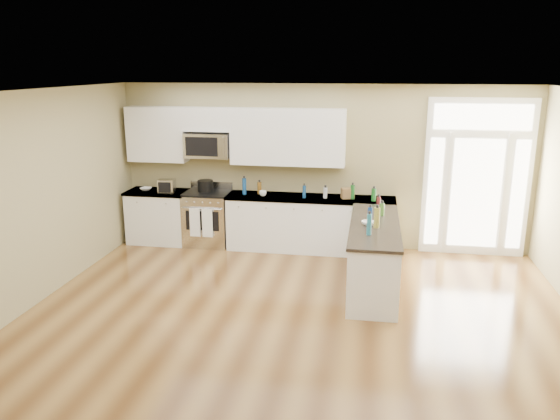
# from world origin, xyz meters

# --- Properties ---
(ground) EXTENTS (8.00, 8.00, 0.00)m
(ground) POSITION_xyz_m (0.00, 0.00, 0.00)
(ground) COLOR brown
(room_shell) EXTENTS (8.00, 8.00, 8.00)m
(room_shell) POSITION_xyz_m (0.00, 0.00, 1.71)
(room_shell) COLOR #9A8F61
(room_shell) RESTS_ON ground
(back_cabinet_left) EXTENTS (1.10, 0.66, 0.94)m
(back_cabinet_left) POSITION_xyz_m (-2.87, 3.69, 0.44)
(back_cabinet_left) COLOR white
(back_cabinet_left) RESTS_ON ground
(back_cabinet_right) EXTENTS (2.85, 0.66, 0.94)m
(back_cabinet_right) POSITION_xyz_m (-0.16, 3.69, 0.44)
(back_cabinet_right) COLOR white
(back_cabinet_right) RESTS_ON ground
(peninsula_cabinet) EXTENTS (0.69, 2.32, 0.94)m
(peninsula_cabinet) POSITION_xyz_m (0.93, 2.24, 0.43)
(peninsula_cabinet) COLOR white
(peninsula_cabinet) RESTS_ON ground
(upper_cabinet_left) EXTENTS (1.04, 0.33, 0.95)m
(upper_cabinet_left) POSITION_xyz_m (-2.88, 3.83, 1.93)
(upper_cabinet_left) COLOR white
(upper_cabinet_left) RESTS_ON room_shell
(upper_cabinet_right) EXTENTS (1.94, 0.33, 0.95)m
(upper_cabinet_right) POSITION_xyz_m (-0.57, 3.83, 1.93)
(upper_cabinet_right) COLOR white
(upper_cabinet_right) RESTS_ON room_shell
(upper_cabinet_short) EXTENTS (0.82, 0.33, 0.40)m
(upper_cabinet_short) POSITION_xyz_m (-1.95, 3.83, 2.20)
(upper_cabinet_short) COLOR white
(upper_cabinet_short) RESTS_ON room_shell
(microwave) EXTENTS (0.78, 0.41, 0.42)m
(microwave) POSITION_xyz_m (-1.95, 3.80, 1.76)
(microwave) COLOR silver
(microwave) RESTS_ON room_shell
(entry_door) EXTENTS (1.70, 0.10, 2.60)m
(entry_door) POSITION_xyz_m (2.55, 3.95, 1.30)
(entry_door) COLOR white
(entry_door) RESTS_ON ground
(kitchen_range) EXTENTS (0.77, 0.69, 1.08)m
(kitchen_range) POSITION_xyz_m (-1.97, 3.69, 0.48)
(kitchen_range) COLOR silver
(kitchen_range) RESTS_ON ground
(stockpot) EXTENTS (0.36, 0.36, 0.21)m
(stockpot) POSITION_xyz_m (-2.02, 3.77, 1.05)
(stockpot) COLOR black
(stockpot) RESTS_ON kitchen_range
(toaster_oven) EXTENTS (0.29, 0.24, 0.24)m
(toaster_oven) POSITION_xyz_m (-2.66, 3.59, 1.06)
(toaster_oven) COLOR silver
(toaster_oven) RESTS_ON back_cabinet_left
(cardboard_box) EXTENTS (0.24, 0.20, 0.17)m
(cardboard_box) POSITION_xyz_m (0.47, 3.71, 1.02)
(cardboard_box) COLOR brown
(cardboard_box) RESTS_ON back_cabinet_right
(bowl_left) EXTENTS (0.20, 0.20, 0.05)m
(bowl_left) POSITION_xyz_m (-3.10, 3.70, 0.96)
(bowl_left) COLOR white
(bowl_left) RESTS_ON back_cabinet_left
(bowl_peninsula) EXTENTS (0.19, 0.19, 0.06)m
(bowl_peninsula) POSITION_xyz_m (0.83, 2.16, 0.97)
(bowl_peninsula) COLOR white
(bowl_peninsula) RESTS_ON peninsula_cabinet
(cup_counter) EXTENTS (0.14, 0.14, 0.09)m
(cup_counter) POSITION_xyz_m (-0.96, 3.62, 0.99)
(cup_counter) COLOR white
(cup_counter) RESTS_ON back_cabinet_right
(counter_bottles) EXTENTS (2.39, 2.14, 0.28)m
(counter_bottles) POSITION_xyz_m (0.35, 3.02, 1.06)
(counter_bottles) COLOR #19591E
(counter_bottles) RESTS_ON back_cabinet_right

